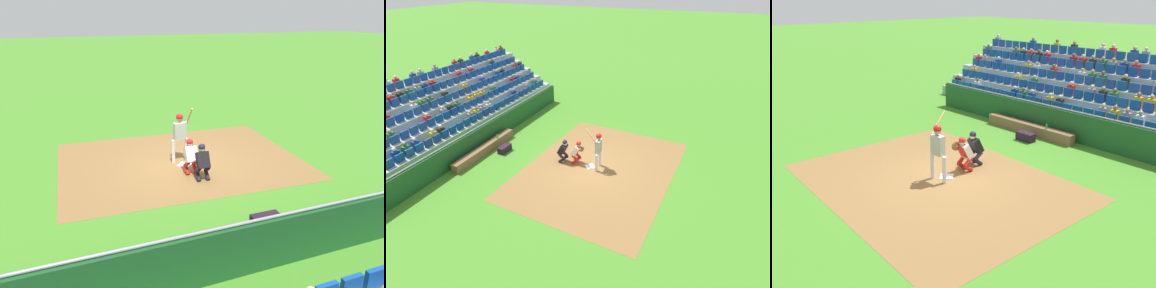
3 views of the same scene
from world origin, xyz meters
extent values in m
plane|color=#438426|center=(0.00, 0.00, 0.00)|extent=(160.00, 160.00, 0.00)
cube|color=olive|center=(0.00, 0.50, 0.00)|extent=(9.19, 7.03, 0.01)
cube|color=white|center=(0.00, 0.00, 0.02)|extent=(0.62, 0.62, 0.02)
cylinder|color=silver|center=(-0.31, 0.35, 0.45)|extent=(0.14, 0.14, 0.90)
cylinder|color=silver|center=(0.23, 0.40, 0.45)|extent=(0.14, 0.14, 0.90)
cube|color=#9AA29A|center=(-0.04, 0.38, 1.22)|extent=(0.47, 0.26, 0.64)
sphere|color=#A6785C|center=(-0.04, 0.38, 1.69)|extent=(0.23, 0.23, 0.23)
sphere|color=#AD1312|center=(-0.04, 0.38, 1.75)|extent=(0.26, 0.26, 0.26)
cylinder|color=#9AA29A|center=(0.01, 0.36, 1.52)|extent=(0.48, 0.10, 0.14)
cylinder|color=#9AA29A|center=(0.19, 0.37, 1.52)|extent=(0.17, 0.14, 0.13)
cylinder|color=tan|center=(0.24, 0.09, 1.86)|extent=(0.07, 0.57, 0.67)
sphere|color=black|center=(0.25, 0.35, 1.54)|extent=(0.06, 0.06, 0.06)
cylinder|color=red|center=(-0.20, -0.77, 0.15)|extent=(0.14, 0.39, 0.34)
cylinder|color=red|center=(-0.20, -0.77, 0.37)|extent=(0.14, 0.38, 0.33)
cylinder|color=red|center=(0.12, -0.77, 0.15)|extent=(0.14, 0.39, 0.34)
cylinder|color=red|center=(0.12, -0.77, 0.37)|extent=(0.14, 0.38, 0.33)
cube|color=silver|center=(-0.04, -0.79, 0.72)|extent=(0.43, 0.49, 0.60)
cube|color=red|center=(-0.04, -0.67, 0.72)|extent=(0.38, 0.28, 0.43)
sphere|color=tan|center=(-0.04, -0.65, 1.07)|extent=(0.22, 0.22, 0.22)
cube|color=black|center=(-0.04, -0.65, 1.07)|extent=(0.20, 0.14, 0.19)
sphere|color=red|center=(-0.04, -0.65, 1.13)|extent=(0.24, 0.24, 0.24)
cylinder|color=brown|center=(0.07, -0.47, 0.95)|extent=(0.07, 0.30, 0.30)
cylinder|color=silver|center=(0.11, -0.65, 0.88)|extent=(0.16, 0.40, 0.22)
cylinder|color=black|center=(-0.03, -1.40, 0.15)|extent=(0.17, 0.39, 0.34)
cylinder|color=black|center=(-0.03, -1.40, 0.37)|extent=(0.17, 0.39, 0.33)
cylinder|color=black|center=(0.29, -1.43, 0.15)|extent=(0.17, 0.39, 0.34)
cylinder|color=black|center=(0.29, -1.43, 0.37)|extent=(0.17, 0.39, 0.33)
cube|color=black|center=(0.13, -1.44, 0.72)|extent=(0.45, 0.50, 0.60)
cube|color=black|center=(0.14, -1.32, 0.72)|extent=(0.40, 0.29, 0.43)
sphere|color=tan|center=(0.14, -1.31, 1.08)|extent=(0.22, 0.22, 0.22)
cube|color=black|center=(0.14, -1.31, 1.08)|extent=(0.21, 0.14, 0.19)
sphere|color=black|center=(0.14, -1.31, 1.14)|extent=(0.24, 0.24, 0.24)
cube|color=#1A4D22|center=(0.00, -6.11, 0.60)|extent=(14.32, 0.24, 1.20)
cylinder|color=gray|center=(0.00, -6.11, 1.24)|extent=(14.32, 0.07, 0.07)
cube|color=brown|center=(1.09, -5.56, 0.22)|extent=(4.40, 0.40, 0.44)
cylinder|color=green|center=(0.12, -5.50, 0.54)|extent=(0.07, 0.07, 0.20)
cube|color=black|center=(0.56, -4.71, 0.18)|extent=(0.79, 0.38, 0.35)
cube|color=#10448F|center=(0.28, -7.94, 0.74)|extent=(0.44, 0.10, 0.42)
cube|color=#0F4498|center=(0.83, -7.94, 0.74)|extent=(0.44, 0.10, 0.42)
camera|label=1|loc=(-4.32, -11.93, 5.36)|focal=34.67mm
camera|label=2|loc=(11.93, 4.94, 8.29)|focal=29.16mm
camera|label=3|loc=(-9.45, 7.89, 5.59)|focal=38.39mm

